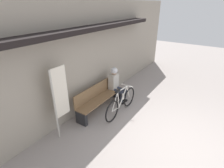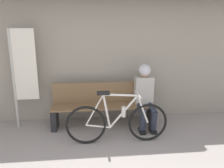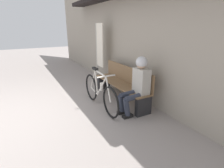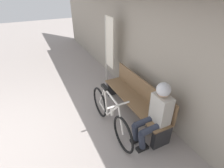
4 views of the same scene
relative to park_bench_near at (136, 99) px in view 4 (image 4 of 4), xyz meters
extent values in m
plane|color=gray|center=(-0.27, -2.54, -0.40)|extent=(24.00, 24.00, 0.00)
cube|color=#9E9384|center=(-0.27, 0.45, 1.20)|extent=(12.00, 0.12, 3.20)
cube|color=brown|center=(0.00, -0.06, 0.01)|extent=(1.94, 0.42, 0.03)
cube|color=brown|center=(0.00, 0.14, 0.23)|extent=(1.94, 0.03, 0.40)
cube|color=#232326|center=(-0.92, -0.06, -0.20)|extent=(0.10, 0.36, 0.39)
cube|color=#232326|center=(0.92, -0.06, -0.20)|extent=(0.10, 0.36, 0.39)
torus|color=black|center=(-0.33, -0.69, -0.07)|extent=(0.65, 0.04, 0.65)
torus|color=black|center=(0.68, -0.69, -0.07)|extent=(0.65, 0.04, 0.65)
cylinder|color=silver|center=(0.22, -0.69, 0.41)|extent=(0.55, 0.03, 0.07)
cylinder|color=silver|center=(0.27, -0.69, 0.13)|extent=(0.47, 0.03, 0.55)
cylinder|color=silver|center=(0.00, -0.69, 0.15)|extent=(0.13, 0.03, 0.57)
cylinder|color=silver|center=(-0.14, -0.69, -0.10)|extent=(0.39, 0.03, 0.09)
cylinder|color=silver|center=(-0.19, -0.69, 0.18)|extent=(0.30, 0.02, 0.51)
cylinder|color=silver|center=(0.59, -0.69, 0.16)|extent=(0.21, 0.03, 0.48)
cube|color=black|center=(-0.05, -0.69, 0.45)|extent=(0.20, 0.07, 0.05)
cylinder|color=silver|center=(0.50, -0.69, 0.42)|extent=(0.03, 0.40, 0.03)
cylinder|color=beige|center=(0.27, -0.69, 0.13)|extent=(0.07, 0.07, 0.17)
cylinder|color=#2D3342|center=(0.66, -0.26, 0.02)|extent=(0.11, 0.40, 0.13)
cylinder|color=#2D3342|center=(0.66, -0.43, -0.17)|extent=(0.11, 0.17, 0.37)
cube|color=black|center=(0.66, -0.40, -0.37)|extent=(0.10, 0.22, 0.06)
cylinder|color=#2D3342|center=(0.86, -0.26, 0.02)|extent=(0.11, 0.40, 0.13)
cylinder|color=#2D3342|center=(0.86, -0.43, -0.17)|extent=(0.11, 0.17, 0.37)
cube|color=black|center=(0.86, -0.40, -0.37)|extent=(0.10, 0.22, 0.06)
cube|color=#B7B2A8|center=(0.76, -0.02, 0.29)|extent=(0.34, 0.22, 0.52)
sphere|color=tan|center=(0.76, -0.04, 0.65)|extent=(0.20, 0.20, 0.20)
sphere|color=silver|center=(0.76, -0.04, 0.68)|extent=(0.23, 0.23, 0.23)
cylinder|color=#B7B2A8|center=(-1.62, 0.07, 0.52)|extent=(0.05, 0.05, 1.83)
cube|color=silver|center=(-1.40, 0.07, 0.79)|extent=(0.40, 0.02, 1.28)
camera|label=1|loc=(-3.77, -3.00, 2.74)|focal=28.00mm
camera|label=2|loc=(-0.24, -3.93, 1.41)|focal=35.00mm
camera|label=3|loc=(3.45, -2.17, 1.36)|focal=28.00mm
camera|label=4|loc=(2.46, -1.77, 2.13)|focal=28.00mm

